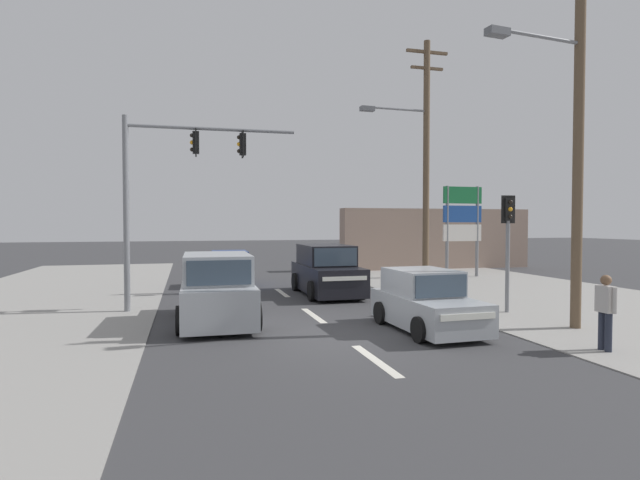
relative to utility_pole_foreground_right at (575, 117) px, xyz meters
The scene contains 17 objects.
ground_plane 8.06m from the utility_pole_foreground_right, behind, with size 140.00×140.00×0.00m, color #3A3A3D.
lane_dash_near 8.17m from the utility_pole_foreground_right, 166.36° to the right, with size 0.20×2.40×0.01m, color silver.
lane_dash_mid 8.79m from the utility_pole_foreground_right, 149.11° to the left, with size 0.20×2.40×0.01m, color silver.
lane_dash_far 11.74m from the utility_pole_foreground_right, 124.79° to the left, with size 0.20×2.40×0.01m, color silver.
kerb_right_verge 6.71m from the utility_pole_foreground_right, 39.94° to the left, with size 10.00×44.00×0.02m, color gray.
kerb_left_verge 16.08m from the utility_pole_foreground_right, 162.49° to the left, with size 8.00×40.00×0.02m, color gray.
utility_pole_foreground_right is the anchor object (origin of this frame).
utility_pole_midground_right 8.02m from the utility_pole_foreground_right, 91.25° to the left, with size 3.78×0.35×10.13m.
traffic_signal_mast 11.54m from the utility_pole_foreground_right, 150.89° to the left, with size 5.29×0.47×6.00m.
pedestal_signal_right_kerb 3.88m from the utility_pole_foreground_right, 93.58° to the left, with size 0.44×0.29×3.56m.
shopping_plaza_sign 12.70m from the utility_pole_foreground_right, 71.68° to the left, with size 2.10×0.16×4.60m.
shopfront_wall_far 17.69m from the utility_pole_foreground_right, 73.03° to the left, with size 12.00×1.00×3.60m, color gray.
suv_kerbside_parked 9.92m from the utility_pole_foreground_right, 119.81° to the left, with size 2.08×4.55×1.90m.
hatchback_receding_far 6.04m from the utility_pole_foreground_right, 166.61° to the left, with size 1.85×3.67×1.53m.
hatchback_crossing_left 14.56m from the utility_pole_foreground_right, 124.19° to the left, with size 1.83×3.67×1.53m.
suv_oncoming_near 10.36m from the utility_pole_foreground_right, 159.99° to the left, with size 2.13×4.57×1.90m.
pedestrian_at_kerb 5.06m from the utility_pole_foreground_right, 116.10° to the right, with size 0.22×0.56×1.63m.
Camera 1 is at (-3.60, -11.17, 2.70)m, focal length 28.00 mm.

